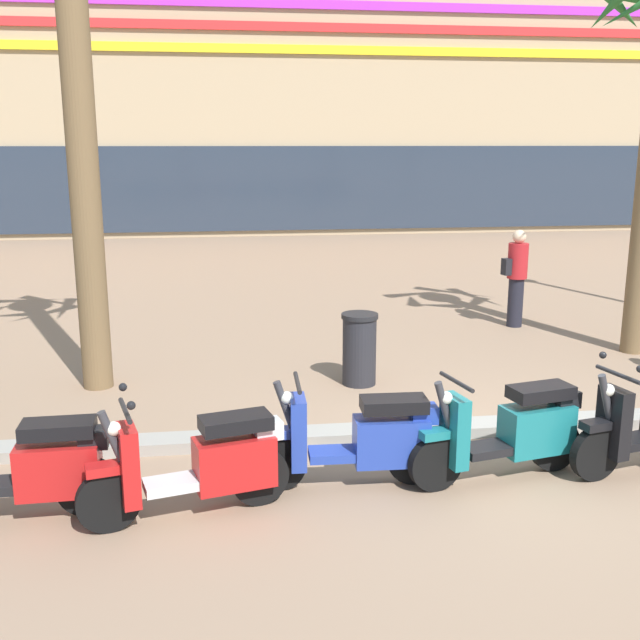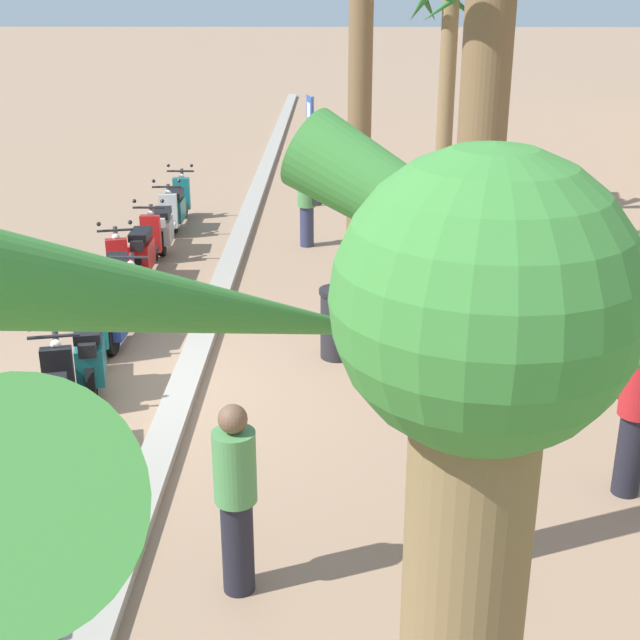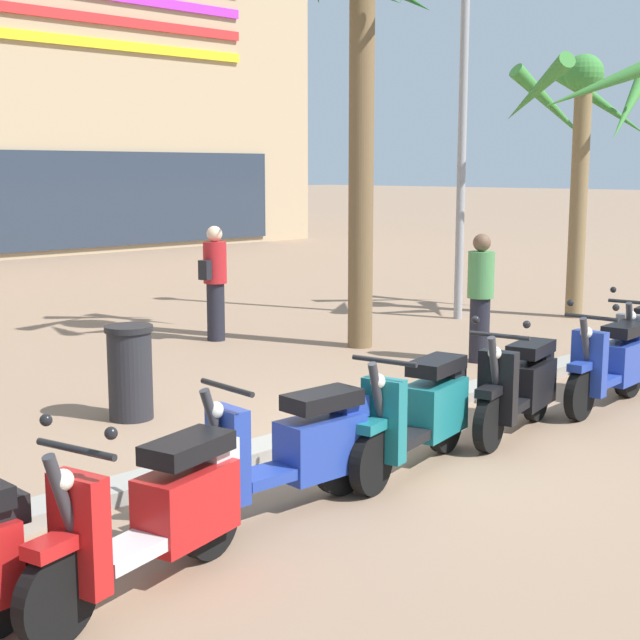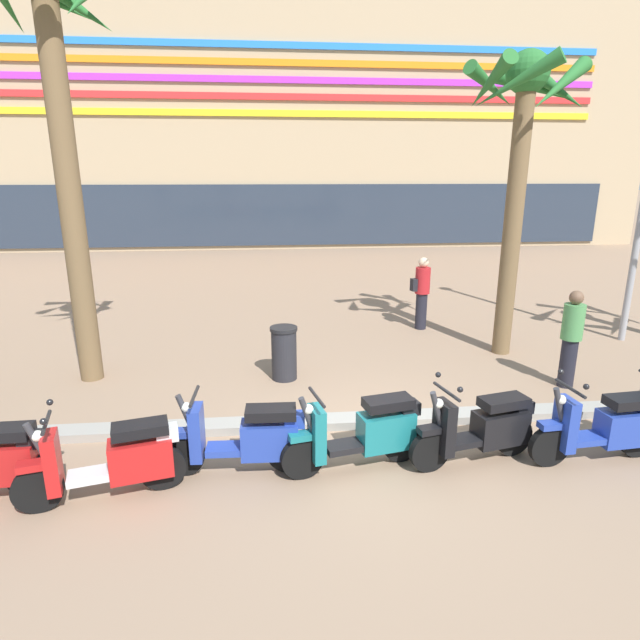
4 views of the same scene
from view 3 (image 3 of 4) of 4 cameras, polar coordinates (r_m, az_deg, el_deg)
ground_plane at (r=8.39m, az=3.70°, el=-7.86°), size 200.00×200.00×0.00m
curb_strip at (r=8.72m, az=1.14°, el=-6.78°), size 60.00×0.36×0.12m
scooter_red_lead_nearest at (r=5.65m, az=-10.11°, el=-11.79°), size 1.78×0.73×1.17m
scooter_blue_last_in_row at (r=6.77m, az=-1.65°, el=-8.08°), size 1.78×0.56×1.04m
scooter_teal_gap_after_mid at (r=7.76m, az=6.24°, el=-5.77°), size 1.80×0.69×1.04m
scooter_black_mid_front at (r=8.93m, az=12.30°, el=-4.02°), size 1.71×0.69×1.17m
scooter_blue_far_back at (r=10.18m, az=17.72°, el=-2.59°), size 1.77×0.56×1.17m
palm_tree_by_mall_entrance at (r=12.88m, az=2.56°, el=17.12°), size 2.24×2.25×5.61m
palm_tree_near_sign at (r=15.97m, az=16.01°, el=11.93°), size 2.56×2.73×4.33m
pedestrian_by_palm_tree at (r=12.00m, az=9.93°, el=1.54°), size 0.34×0.34×1.67m
pedestrian_strolling_near_curb at (r=13.41m, az=-6.55°, el=2.48°), size 0.46×0.34×1.68m
litter_bin at (r=9.37m, az=-11.71°, el=-3.15°), size 0.48×0.48×0.95m
street_lamp at (r=15.48m, az=8.92°, el=15.11°), size 0.36×0.36×6.66m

